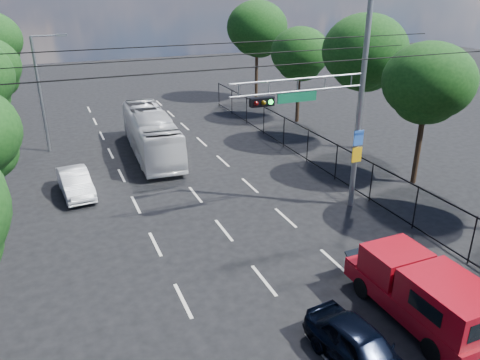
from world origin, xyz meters
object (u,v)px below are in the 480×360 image
signal_mast (338,99)px  white_van (75,183)px  red_pickup (422,292)px  white_bus (151,134)px  navy_hatchback (361,349)px

signal_mast → white_van: size_ratio=2.48×
red_pickup → white_bus: (-4.16, 18.65, 0.27)m
white_van → white_bus: bearing=37.4°
navy_hatchback → signal_mast: bearing=55.6°
signal_mast → white_bus: size_ratio=1.00×
signal_mast → red_pickup: (-1.72, -7.78, -4.19)m
red_pickup → white_van: 16.81m
red_pickup → navy_hatchback: size_ratio=1.43×
red_pickup → white_van: bearing=122.6°
red_pickup → white_van: size_ratio=1.40×
white_van → navy_hatchback: bearing=-72.9°
red_pickup → navy_hatchback: red_pickup is taller
signal_mast → red_pickup: signal_mast is taller
navy_hatchback → white_bus: size_ratio=0.39×
navy_hatchback → white_bus: (-1.26, 19.60, 0.69)m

